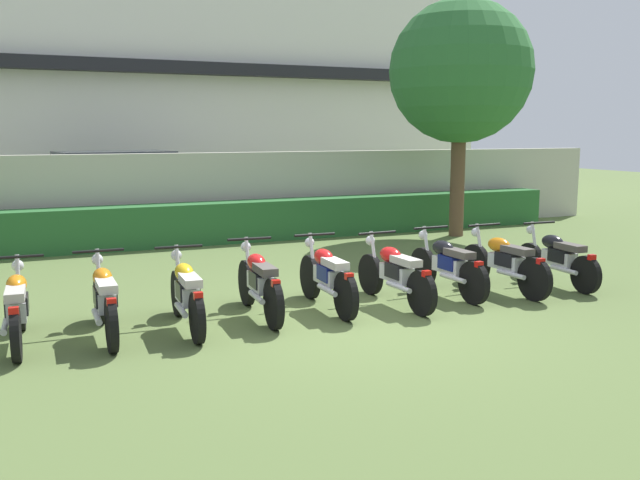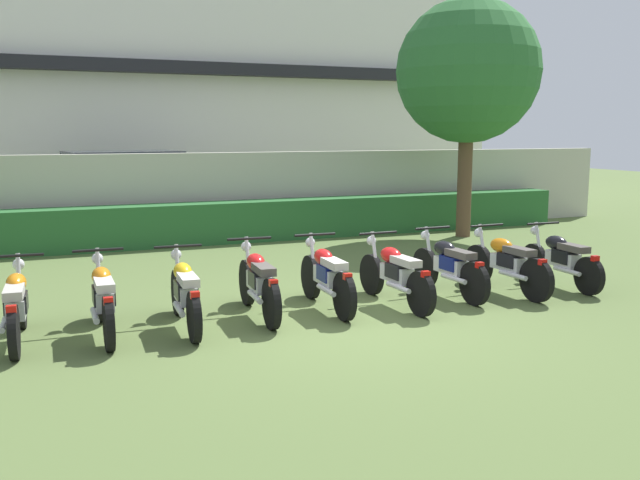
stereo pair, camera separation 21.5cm
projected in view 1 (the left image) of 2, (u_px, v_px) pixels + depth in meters
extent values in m
plane|color=#566B38|center=(350.00, 322.00, 8.80)|extent=(60.00, 60.00, 0.00)
cube|color=white|center=(129.00, 87.00, 22.81)|extent=(23.01, 6.00, 7.65)
cube|color=black|center=(147.00, 66.00, 19.83)|extent=(19.33, 0.50, 0.36)
cube|color=#BCB7A8|center=(198.00, 196.00, 15.41)|extent=(21.86, 0.30, 1.91)
cube|color=#28602D|center=(207.00, 223.00, 14.86)|extent=(17.49, 0.70, 0.87)
cube|color=silver|center=(124.00, 197.00, 17.54)|extent=(4.71, 2.44, 1.00)
cube|color=#2D333D|center=(115.00, 164.00, 17.30)|extent=(2.91, 2.05, 0.65)
cylinder|color=black|center=(172.00, 206.00, 19.20)|extent=(0.70, 0.31, 0.68)
cylinder|color=black|center=(197.00, 212.00, 17.65)|extent=(0.70, 0.31, 0.68)
cylinder|color=black|center=(52.00, 213.00, 17.55)|extent=(0.70, 0.31, 0.68)
cylinder|color=black|center=(69.00, 221.00, 16.00)|extent=(0.70, 0.31, 0.68)
cylinder|color=brown|center=(457.00, 180.00, 15.81)|extent=(0.33, 0.33, 2.59)
sphere|color=#2D6B33|center=(461.00, 71.00, 15.43)|extent=(3.18, 3.18, 3.18)
cylinder|color=black|center=(20.00, 307.00, 8.38)|extent=(0.12, 0.58, 0.58)
cylinder|color=black|center=(16.00, 335.00, 7.23)|extent=(0.12, 0.58, 0.58)
cube|color=silver|center=(17.00, 308.00, 7.74)|extent=(0.23, 0.61, 0.22)
ellipsoid|color=orange|center=(17.00, 285.00, 7.86)|extent=(0.24, 0.45, 0.22)
cube|color=#B2ADA3|center=(15.00, 294.00, 7.49)|extent=(0.23, 0.53, 0.10)
cube|color=red|center=(14.00, 311.00, 7.09)|extent=(0.10, 0.09, 0.08)
cylinder|color=silver|center=(18.00, 282.00, 8.25)|extent=(0.06, 0.23, 0.65)
cylinder|color=black|center=(16.00, 257.00, 8.12)|extent=(0.60, 0.07, 0.04)
sphere|color=silver|center=(18.00, 266.00, 8.33)|extent=(0.14, 0.14, 0.14)
cylinder|color=silver|center=(5.00, 326.00, 7.48)|extent=(0.10, 0.55, 0.07)
cube|color=black|center=(17.00, 304.00, 7.68)|extent=(0.26, 0.37, 0.20)
cylinder|color=black|center=(99.00, 299.00, 8.70)|extent=(0.10, 0.61, 0.61)
cylinder|color=black|center=(112.00, 325.00, 7.54)|extent=(0.10, 0.61, 0.61)
cube|color=silver|center=(105.00, 300.00, 8.05)|extent=(0.21, 0.60, 0.22)
ellipsoid|color=orange|center=(102.00, 277.00, 8.17)|extent=(0.23, 0.44, 0.22)
cube|color=beige|center=(106.00, 286.00, 7.81)|extent=(0.21, 0.52, 0.10)
cube|color=red|center=(111.00, 302.00, 7.40)|extent=(0.10, 0.08, 0.08)
cylinder|color=silver|center=(99.00, 275.00, 8.57)|extent=(0.05, 0.23, 0.65)
cylinder|color=black|center=(98.00, 251.00, 8.44)|extent=(0.60, 0.05, 0.04)
sphere|color=silver|center=(97.00, 260.00, 8.64)|extent=(0.14, 0.14, 0.14)
cylinder|color=silver|center=(97.00, 317.00, 7.80)|extent=(0.08, 0.55, 0.07)
cube|color=black|center=(105.00, 296.00, 8.00)|extent=(0.25, 0.37, 0.20)
cylinder|color=black|center=(178.00, 293.00, 9.05)|extent=(0.12, 0.60, 0.59)
cylinder|color=black|center=(197.00, 318.00, 7.86)|extent=(0.12, 0.60, 0.59)
cube|color=silver|center=(187.00, 294.00, 8.38)|extent=(0.23, 0.61, 0.22)
ellipsoid|color=yellow|center=(184.00, 272.00, 8.51)|extent=(0.24, 0.45, 0.22)
cube|color=beige|center=(190.00, 280.00, 8.14)|extent=(0.23, 0.53, 0.10)
cube|color=red|center=(198.00, 296.00, 7.72)|extent=(0.10, 0.09, 0.08)
cylinder|color=silver|center=(178.00, 270.00, 8.92)|extent=(0.06, 0.23, 0.65)
cylinder|color=black|center=(179.00, 247.00, 8.79)|extent=(0.60, 0.07, 0.04)
sphere|color=silver|center=(176.00, 255.00, 8.99)|extent=(0.14, 0.14, 0.14)
cylinder|color=silver|center=(181.00, 310.00, 8.13)|extent=(0.10, 0.55, 0.07)
cube|color=black|center=(188.00, 290.00, 8.33)|extent=(0.26, 0.37, 0.20)
cylinder|color=black|center=(247.00, 283.00, 9.60)|extent=(0.13, 0.63, 0.63)
cylinder|color=black|center=(274.00, 304.00, 8.41)|extent=(0.13, 0.63, 0.63)
cube|color=silver|center=(260.00, 282.00, 8.94)|extent=(0.24, 0.61, 0.22)
ellipsoid|color=red|center=(256.00, 262.00, 9.06)|extent=(0.25, 0.45, 0.22)
cube|color=#4C4742|center=(265.00, 269.00, 8.69)|extent=(0.23, 0.53, 0.10)
cube|color=red|center=(276.00, 283.00, 8.27)|extent=(0.10, 0.09, 0.08)
cylinder|color=silver|center=(248.00, 261.00, 9.47)|extent=(0.06, 0.23, 0.65)
cylinder|color=black|center=(249.00, 239.00, 9.33)|extent=(0.60, 0.07, 0.04)
sphere|color=silver|center=(246.00, 247.00, 9.54)|extent=(0.14, 0.14, 0.14)
cylinder|color=silver|center=(256.00, 297.00, 8.68)|extent=(0.10, 0.55, 0.07)
cube|color=black|center=(261.00, 279.00, 8.88)|extent=(0.26, 0.37, 0.20)
cylinder|color=black|center=(310.00, 277.00, 9.98)|extent=(0.12, 0.63, 0.63)
cylinder|color=black|center=(346.00, 296.00, 8.81)|extent=(0.12, 0.63, 0.63)
cube|color=silver|center=(328.00, 276.00, 9.32)|extent=(0.23, 0.61, 0.22)
ellipsoid|color=red|center=(324.00, 257.00, 9.44)|extent=(0.24, 0.45, 0.22)
cube|color=beige|center=(335.00, 264.00, 9.08)|extent=(0.22, 0.53, 0.10)
cube|color=red|center=(349.00, 276.00, 8.67)|extent=(0.10, 0.08, 0.08)
cylinder|color=silver|center=(312.00, 256.00, 9.84)|extent=(0.06, 0.23, 0.65)
cylinder|color=black|center=(315.00, 235.00, 9.71)|extent=(0.60, 0.06, 0.04)
sphere|color=silver|center=(310.00, 242.00, 9.92)|extent=(0.14, 0.14, 0.14)
cylinder|color=silver|center=(327.00, 290.00, 9.07)|extent=(0.09, 0.55, 0.07)
cube|color=navy|center=(330.00, 273.00, 9.27)|extent=(0.26, 0.37, 0.20)
cylinder|color=black|center=(371.00, 274.00, 10.23)|extent=(0.10, 0.60, 0.60)
cylinder|color=black|center=(422.00, 293.00, 9.03)|extent=(0.10, 0.60, 0.60)
cube|color=silver|center=(397.00, 273.00, 9.57)|extent=(0.21, 0.60, 0.22)
ellipsoid|color=red|center=(390.00, 255.00, 9.68)|extent=(0.23, 0.44, 0.22)
cube|color=#B2ADA3|center=(406.00, 261.00, 9.33)|extent=(0.21, 0.52, 0.10)
cube|color=red|center=(427.00, 274.00, 8.90)|extent=(0.10, 0.08, 0.08)
cylinder|color=silver|center=(374.00, 254.00, 10.10)|extent=(0.05, 0.23, 0.65)
cylinder|color=black|center=(377.00, 233.00, 9.97)|extent=(0.60, 0.05, 0.04)
sphere|color=silver|center=(370.00, 241.00, 10.17)|extent=(0.14, 0.14, 0.14)
cylinder|color=silver|center=(399.00, 287.00, 9.31)|extent=(0.08, 0.55, 0.07)
cube|color=black|center=(399.00, 270.00, 9.51)|extent=(0.25, 0.36, 0.20)
cylinder|color=black|center=(423.00, 267.00, 10.74)|extent=(0.10, 0.61, 0.61)
cylinder|color=black|center=(474.00, 283.00, 9.63)|extent=(0.10, 0.61, 0.61)
cube|color=silver|center=(449.00, 265.00, 10.12)|extent=(0.21, 0.60, 0.22)
ellipsoid|color=black|center=(443.00, 248.00, 10.23)|extent=(0.23, 0.44, 0.22)
cube|color=#4C4742|center=(459.00, 253.00, 9.88)|extent=(0.21, 0.52, 0.10)
cube|color=red|center=(479.00, 264.00, 9.49)|extent=(0.10, 0.08, 0.08)
cylinder|color=silver|center=(427.00, 248.00, 10.61)|extent=(0.05, 0.23, 0.65)
cylinder|color=black|center=(431.00, 228.00, 10.48)|extent=(0.60, 0.05, 0.04)
sphere|color=silver|center=(423.00, 235.00, 10.68)|extent=(0.14, 0.14, 0.14)
cylinder|color=silver|center=(453.00, 278.00, 9.86)|extent=(0.08, 0.55, 0.07)
cube|color=navy|center=(451.00, 262.00, 10.06)|extent=(0.25, 0.37, 0.20)
cylinder|color=black|center=(475.00, 264.00, 10.98)|extent=(0.11, 0.63, 0.62)
cylinder|color=black|center=(535.00, 279.00, 9.82)|extent=(0.11, 0.63, 0.62)
cube|color=silver|center=(506.00, 262.00, 10.33)|extent=(0.22, 0.61, 0.22)
ellipsoid|color=orange|center=(499.00, 245.00, 10.45)|extent=(0.24, 0.45, 0.22)
cube|color=#4C4742|center=(517.00, 250.00, 10.10)|extent=(0.22, 0.53, 0.10)
cube|color=red|center=(541.00, 261.00, 9.69)|extent=(0.10, 0.08, 0.08)
cylinder|color=silver|center=(480.00, 245.00, 10.85)|extent=(0.06, 0.23, 0.65)
cylinder|color=black|center=(484.00, 225.00, 10.72)|extent=(0.60, 0.06, 0.04)
sphere|color=silver|center=(476.00, 232.00, 10.92)|extent=(0.14, 0.14, 0.14)
cylinder|color=silver|center=(511.00, 274.00, 10.08)|extent=(0.09, 0.55, 0.07)
cube|color=black|center=(509.00, 259.00, 10.28)|extent=(0.25, 0.37, 0.20)
cylinder|color=black|center=(530.00, 260.00, 11.44)|extent=(0.12, 0.57, 0.57)
cylinder|color=black|center=(586.00, 275.00, 10.27)|extent=(0.12, 0.57, 0.57)
cube|color=silver|center=(559.00, 258.00, 10.79)|extent=(0.23, 0.61, 0.22)
ellipsoid|color=black|center=(552.00, 242.00, 10.91)|extent=(0.24, 0.45, 0.22)
cube|color=#4C4742|center=(570.00, 247.00, 10.54)|extent=(0.22, 0.53, 0.10)
cube|color=red|center=(592.00, 257.00, 10.13)|extent=(0.10, 0.08, 0.08)
cylinder|color=silver|center=(535.00, 242.00, 11.31)|extent=(0.06, 0.23, 0.65)
cylinder|color=black|center=(539.00, 223.00, 11.18)|extent=(0.60, 0.06, 0.04)
sphere|color=silver|center=(531.00, 230.00, 11.38)|extent=(0.14, 0.14, 0.14)
cylinder|color=silver|center=(564.00, 270.00, 10.53)|extent=(0.10, 0.55, 0.07)
cube|color=black|center=(561.00, 255.00, 10.73)|extent=(0.26, 0.37, 0.20)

